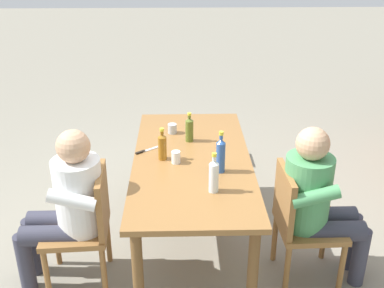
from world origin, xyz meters
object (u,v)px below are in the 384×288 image
at_px(person_in_plaid_shirt, 318,199).
at_px(backpack_by_near_side, 209,142).
at_px(dining_table, 192,169).
at_px(cup_white, 176,157).
at_px(chair_far_right, 299,220).
at_px(person_in_white_shirt, 68,202).
at_px(bottle_amber, 162,146).
at_px(bottle_clear, 214,175).
at_px(table_knife, 147,150).
at_px(bottle_blue, 221,155).
at_px(chair_near_right, 87,222).
at_px(bottle_olive, 189,129).
at_px(cup_steel, 172,129).

distance_m(person_in_plaid_shirt, backpack_by_near_side, 2.03).
height_order(dining_table, cup_white, cup_white).
bearing_deg(chair_far_right, person_in_white_shirt, -90.09).
distance_m(bottle_amber, bottle_clear, 0.59).
xyz_separation_m(bottle_clear, table_knife, (-0.62, -0.47, -0.12)).
xyz_separation_m(person_in_white_shirt, bottle_blue, (-0.20, 1.04, 0.24)).
height_order(chair_far_right, backpack_by_near_side, chair_far_right).
height_order(chair_far_right, bottle_amber, bottle_amber).
relative_size(cup_white, backpack_by_near_side, 0.20).
xyz_separation_m(chair_far_right, cup_white, (-0.35, -0.85, 0.32)).
bearing_deg(person_in_plaid_shirt, person_in_white_shirt, -90.00).
height_order(chair_near_right, chair_far_right, same).
relative_size(bottle_olive, table_knife, 1.19).
xyz_separation_m(chair_far_right, bottle_olive, (-0.73, -0.75, 0.38)).
height_order(dining_table, chair_far_right, chair_far_right).
relative_size(chair_far_right, bottle_clear, 3.14).
bearing_deg(chair_far_right, bottle_blue, -110.66).
xyz_separation_m(chair_near_right, bottle_clear, (0.07, 0.86, 0.40)).
distance_m(bottle_amber, cup_steel, 0.49).
relative_size(bottle_olive, cup_white, 2.64).
distance_m(dining_table, chair_near_right, 0.86).
bearing_deg(bottle_olive, dining_table, 2.24).
xyz_separation_m(chair_near_right, bottle_amber, (-0.40, 0.52, 0.38)).
distance_m(chair_near_right, backpack_by_near_side, 2.12).
bearing_deg(bottle_clear, chair_near_right, -94.74).
relative_size(bottle_clear, backpack_by_near_side, 0.60).
bearing_deg(cup_steel, bottle_olive, 40.84).
height_order(person_in_plaid_shirt, backpack_by_near_side, person_in_plaid_shirt).
distance_m(chair_near_right, bottle_olive, 1.09).
relative_size(chair_far_right, bottle_blue, 2.83).
xyz_separation_m(person_in_plaid_shirt, backpack_by_near_side, (-1.88, -0.62, -0.43)).
relative_size(person_in_white_shirt, bottle_olive, 4.87).
bearing_deg(bottle_olive, cup_steel, -139.16).
bearing_deg(cup_white, dining_table, 118.89).
bearing_deg(backpack_by_near_side, cup_white, -12.55).
bearing_deg(chair_near_right, bottle_amber, 127.81).
bearing_deg(dining_table, person_in_plaid_shirt, 64.20).
height_order(chair_near_right, bottle_olive, bottle_olive).
relative_size(chair_far_right, bottle_olive, 3.59).
xyz_separation_m(chair_near_right, table_knife, (-0.55, 0.39, 0.28)).
bearing_deg(bottle_clear, chair_far_right, 96.03).
distance_m(chair_far_right, person_in_white_shirt, 1.59).
xyz_separation_m(bottle_amber, bottle_clear, (0.47, 0.35, 0.01)).
height_order(chair_far_right, cup_steel, chair_far_right).
distance_m(bottle_clear, cup_white, 0.48).
distance_m(person_in_plaid_shirt, cup_steel, 1.34).
bearing_deg(table_knife, bottle_amber, 40.66).
height_order(dining_table, table_knife, table_knife).
bearing_deg(chair_far_right, cup_white, -112.01).
bearing_deg(cup_white, table_knife, -132.98).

